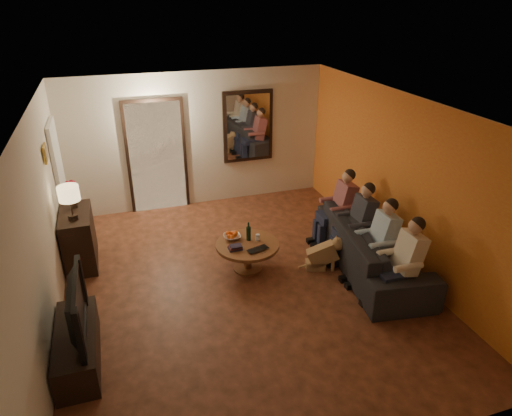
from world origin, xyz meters
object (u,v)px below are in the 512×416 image
object	(u,v)px
dresser	(79,238)
person_b	(379,244)
person_a	(403,266)
bowl	(232,237)
tv	(69,308)
person_c	(358,226)
coffee_table	(248,256)
person_d	(340,210)
laptop	(260,251)
sofa	(372,247)
wine_bottle	(249,231)
table_lamp	(70,203)
tv_stand	(78,347)
dog	(323,253)

from	to	relation	value
dresser	person_b	world-z (taller)	person_b
person_a	bowl	size ratio (longest dim) A/B	4.63
tv	person_c	bearing A→B (deg)	-76.38
coffee_table	person_d	bearing A→B (deg)	11.39
person_b	laptop	size ratio (longest dim) A/B	3.65
sofa	laptop	world-z (taller)	sofa
coffee_table	person_b	bearing A→B (deg)	-26.30
sofa	wine_bottle	world-z (taller)	wine_bottle
table_lamp	tv_stand	bearing A→B (deg)	-90.00
wine_bottle	tv	bearing A→B (deg)	-151.26
tv_stand	person_d	world-z (taller)	person_d
person_d	wine_bottle	size ratio (longest dim) A/B	3.87
tv	person_c	distance (m)	4.28
table_lamp	dog	xyz separation A→B (m)	(3.52, -1.12, -0.86)
person_a	person_b	distance (m)	0.60
tv_stand	person_d	size ratio (longest dim) A/B	1.08
sofa	laptop	bearing A→B (deg)	89.58
person_c	person_d	world-z (taller)	same
dresser	person_d	world-z (taller)	person_d
table_lamp	laptop	size ratio (longest dim) A/B	1.64
tv_stand	laptop	size ratio (longest dim) A/B	3.93
person_c	person_d	distance (m)	0.60
bowl	wine_bottle	world-z (taller)	wine_bottle
table_lamp	tv	size ratio (longest dim) A/B	0.47
tv_stand	bowl	size ratio (longest dim) A/B	4.99
person_a	laptop	distance (m)	2.01
tv	coffee_table	size ratio (longest dim) A/B	1.19
tv_stand	tv	bearing A→B (deg)	0.00
wine_bottle	laptop	distance (m)	0.41
dog	bowl	size ratio (longest dim) A/B	2.16
tv	person_d	bearing A→B (deg)	-68.85
tv_stand	person_b	xyz separation A→B (m)	(4.15, 0.41, 0.38)
person_b	coffee_table	world-z (taller)	person_b
person_c	dog	distance (m)	0.72
dresser	person_b	distance (m)	4.55
coffee_table	wine_bottle	distance (m)	0.40
dog	laptop	distance (m)	1.01
dresser	tv	xyz separation A→B (m)	(0.00, -2.25, 0.33)
person_b	person_d	size ratio (longest dim) A/B	1.00
person_d	tv_stand	bearing A→B (deg)	-158.85
person_a	person_b	xyz separation A→B (m)	(0.00, 0.60, 0.00)
table_lamp	bowl	xyz separation A→B (m)	(2.25, -0.55, -0.66)
sofa	person_d	world-z (taller)	person_d
sofa	person_b	world-z (taller)	person_b
tv_stand	person_c	world-z (taller)	person_c
dresser	person_a	distance (m)	4.82
coffee_table	dog	bearing A→B (deg)	-17.89
person_a	coffee_table	bearing A→B (deg)	139.90
person_c	wine_bottle	size ratio (longest dim) A/B	3.87
person_a	bowl	xyz separation A→B (m)	(-1.90, 1.67, -0.12)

